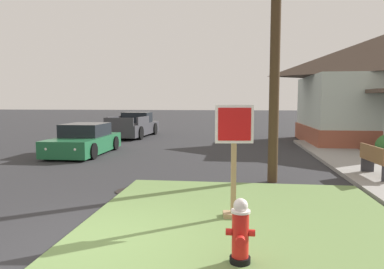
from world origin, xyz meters
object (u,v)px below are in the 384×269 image
object	(u,v)px
stop_sign	(234,165)
pickup_truck_charcoal	(134,127)
fire_hydrant	(240,233)
street_bench	(376,160)
manhole_cover	(130,191)
parked_sedan_green	(84,141)

from	to	relation	value
stop_sign	pickup_truck_charcoal	size ratio (longest dim) A/B	0.39
fire_hydrant	pickup_truck_charcoal	world-z (taller)	pickup_truck_charcoal
fire_hydrant	street_bench	bearing A→B (deg)	56.44
stop_sign	manhole_cover	xyz separation A→B (m)	(-2.51, 1.84, -1.04)
manhole_cover	pickup_truck_charcoal	distance (m)	13.56
fire_hydrant	parked_sedan_green	bearing A→B (deg)	123.63
fire_hydrant	stop_sign	bearing A→B (deg)	93.14
parked_sedan_green	pickup_truck_charcoal	bearing A→B (deg)	89.93
fire_hydrant	manhole_cover	size ratio (longest dim) A/B	1.23
parked_sedan_green	stop_sign	bearing A→B (deg)	-50.93
parked_sedan_green	street_bench	distance (m)	10.76
manhole_cover	fire_hydrant	bearing A→B (deg)	-54.67
parked_sedan_green	street_bench	xyz separation A→B (m)	(10.06, -3.80, 0.04)
stop_sign	manhole_cover	distance (m)	3.28
fire_hydrant	pickup_truck_charcoal	distance (m)	17.86
stop_sign	parked_sedan_green	distance (m)	9.85
pickup_truck_charcoal	street_bench	xyz separation A→B (m)	(10.06, -11.04, -0.03)
manhole_cover	street_bench	distance (m)	6.70
manhole_cover	street_bench	world-z (taller)	street_bench
fire_hydrant	street_bench	world-z (taller)	street_bench
fire_hydrant	pickup_truck_charcoal	size ratio (longest dim) A/B	0.17
fire_hydrant	street_bench	xyz separation A→B (m)	(3.76, 5.67, 0.10)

